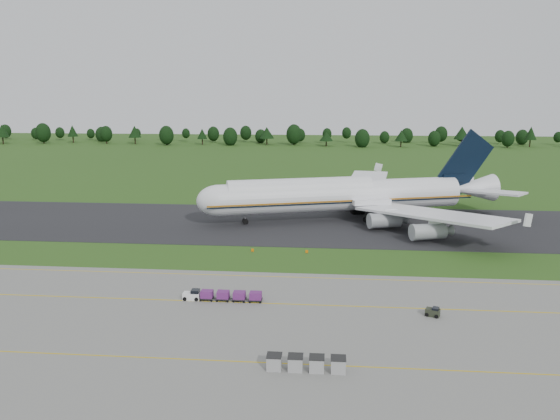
# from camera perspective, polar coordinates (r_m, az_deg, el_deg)

# --- Properties ---
(ground) EXTENTS (600.00, 600.00, 0.00)m
(ground) POSITION_cam_1_polar(r_m,az_deg,el_deg) (102.71, 0.10, -5.17)
(ground) COLOR #264A16
(ground) RESTS_ON ground
(apron) EXTENTS (300.00, 52.00, 0.06)m
(apron) POSITION_cam_1_polar(r_m,az_deg,el_deg) (71.17, -2.31, -13.36)
(apron) COLOR slate
(apron) RESTS_ON ground
(taxiway) EXTENTS (300.00, 40.00, 0.08)m
(taxiway) POSITION_cam_1_polar(r_m,az_deg,el_deg) (129.60, 1.16, -1.45)
(taxiway) COLOR black
(taxiway) RESTS_ON ground
(apron_markings) EXTENTS (300.00, 30.20, 0.01)m
(apron_markings) POSITION_cam_1_polar(r_m,az_deg,el_deg) (77.49, -1.64, -11.10)
(apron_markings) COLOR gold
(apron_markings) RESTS_ON apron
(tree_line) EXTENTS (525.84, 22.23, 11.84)m
(tree_line) POSITION_cam_1_polar(r_m,az_deg,el_deg) (319.83, 0.18, 7.88)
(tree_line) COLOR black
(tree_line) RESTS_ON ground
(aircraft) EXTENTS (76.71, 71.89, 21.64)m
(aircraft) POSITION_cam_1_polar(r_m,az_deg,el_deg) (134.18, 6.95, 1.62)
(aircraft) COLOR white
(aircraft) RESTS_ON ground
(baggage_train) EXTENTS (12.01, 1.54, 1.48)m
(baggage_train) POSITION_cam_1_polar(r_m,az_deg,el_deg) (83.34, -6.16, -8.87)
(baggage_train) COLOR white
(baggage_train) RESTS_ON apron
(utility_cart) EXTENTS (2.20, 1.81, 1.05)m
(utility_cart) POSITION_cam_1_polar(r_m,az_deg,el_deg) (80.44, 15.66, -10.28)
(utility_cart) COLOR #272C1F
(utility_cart) RESTS_ON apron
(uld_row) EXTENTS (8.93, 1.73, 1.71)m
(uld_row) POSITION_cam_1_polar(r_m,az_deg,el_deg) (63.75, 2.74, -15.70)
(uld_row) COLOR #999999
(uld_row) RESTS_ON apron
(edge_markers) EXTENTS (11.15, 0.30, 0.60)m
(edge_markers) POSITION_cam_1_polar(r_m,az_deg,el_deg) (106.92, -0.04, -4.31)
(edge_markers) COLOR orange
(edge_markers) RESTS_ON ground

